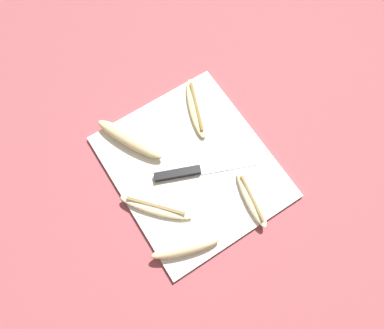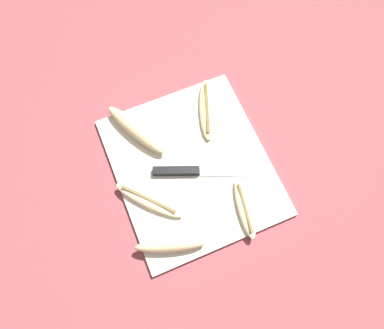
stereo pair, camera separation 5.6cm
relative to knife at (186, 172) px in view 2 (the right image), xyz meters
name	(u,v)px [view 2 (the right image)]	position (x,y,z in m)	size (l,w,h in m)	color
ground_plane	(192,167)	(-0.01, 0.02, -0.02)	(4.00, 4.00, 0.00)	#93474C
cutting_board	(192,167)	(-0.01, 0.02, -0.01)	(0.43, 0.38, 0.01)	silver
knife	(186,172)	(0.00, 0.00, 0.00)	(0.12, 0.25, 0.02)	black
banana_ripe_center	(207,109)	(-0.14, 0.12, 0.00)	(0.18, 0.10, 0.02)	beige
banana_mellow_near	(136,130)	(-0.15, -0.08, 0.01)	(0.19, 0.12, 0.04)	beige
banana_cream_curved	(245,209)	(0.14, 0.09, 0.00)	(0.15, 0.06, 0.02)	beige
banana_soft_right	(170,245)	(0.15, -0.10, 0.01)	(0.08, 0.17, 0.04)	beige
banana_bright_far	(149,200)	(0.03, -0.11, 0.00)	(0.16, 0.15, 0.02)	beige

